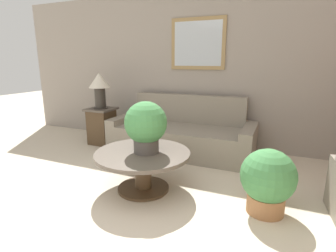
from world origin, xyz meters
TOP-DOWN VIEW (x-y plane):
  - wall_back at (-0.00, 3.38)m, footprint 7.56×0.09m
  - couch_main at (-0.20, 2.87)m, footprint 2.29×0.92m
  - coffee_table at (-0.15, 1.45)m, footprint 1.08×1.08m
  - side_table at (-1.68, 2.72)m, footprint 0.45×0.45m
  - table_lamp at (-1.68, 2.72)m, footprint 0.36×0.36m
  - potted_plant_on_table at (-0.11, 1.46)m, footprint 0.47×0.47m
  - potted_plant_floor at (1.18, 1.50)m, footprint 0.52×0.52m

SIDE VIEW (x-z plane):
  - couch_main at x=-0.20m, z-range -0.17..0.73m
  - side_table at x=-1.68m, z-range 0.01..0.65m
  - coffee_table at x=-0.15m, z-range 0.10..0.56m
  - potted_plant_floor at x=1.18m, z-range 0.02..0.67m
  - potted_plant_on_table at x=-0.11m, z-range 0.48..1.06m
  - table_lamp at x=-1.68m, z-range 0.73..1.35m
  - wall_back at x=0.00m, z-range 0.01..2.61m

